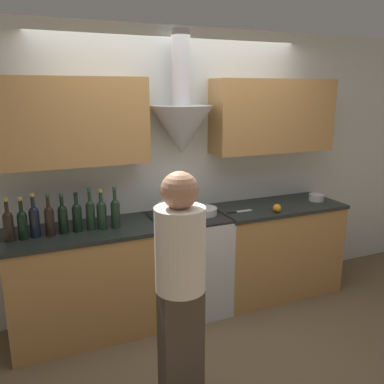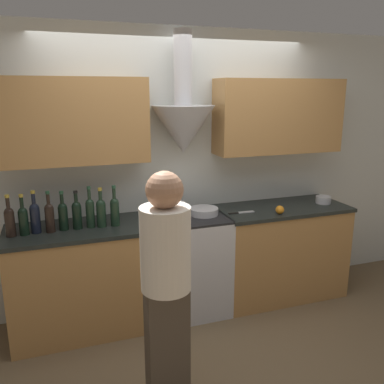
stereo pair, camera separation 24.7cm
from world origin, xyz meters
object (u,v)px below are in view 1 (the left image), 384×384
at_px(wine_bottle_2, 34,220).
at_px(wine_bottle_6, 90,213).
at_px(person_foreground_left, 180,286).
at_px(wine_bottle_0, 8,224).
at_px(wine_bottle_8, 115,211).
at_px(mixing_bowl, 203,211).
at_px(saucepan, 316,197).
at_px(wine_bottle_4, 63,217).
at_px(wine_bottle_1, 22,223).
at_px(stock_pot, 171,210).
at_px(stove_range, 188,263).
at_px(orange_fruit, 277,208).
at_px(wine_bottle_5, 77,216).
at_px(wine_bottle_3, 49,219).
at_px(wine_bottle_7, 102,213).

distance_m(wine_bottle_2, wine_bottle_6, 0.43).
bearing_deg(person_foreground_left, wine_bottle_0, 129.68).
xyz_separation_m(wine_bottle_6, wine_bottle_8, (0.20, -0.02, -0.00)).
height_order(mixing_bowl, saucepan, saucepan).
bearing_deg(wine_bottle_6, wine_bottle_4, 178.72).
height_order(wine_bottle_8, mixing_bowl, wine_bottle_8).
height_order(wine_bottle_1, stock_pot, wine_bottle_1).
xyz_separation_m(wine_bottle_1, stock_pot, (1.23, 0.06, -0.06)).
relative_size(stove_range, wine_bottle_2, 2.70).
xyz_separation_m(wine_bottle_2, saucepan, (2.72, -0.01, -0.10)).
xyz_separation_m(wine_bottle_8, person_foreground_left, (0.13, -1.13, -0.17)).
bearing_deg(orange_fruit, wine_bottle_6, 173.59).
height_order(stove_range, wine_bottle_2, wine_bottle_2).
relative_size(orange_fruit, person_foreground_left, 0.05).
height_order(wine_bottle_5, orange_fruit, wine_bottle_5).
bearing_deg(wine_bottle_3, wine_bottle_8, -0.26).
bearing_deg(wine_bottle_6, stock_pot, 3.09).
relative_size(mixing_bowl, person_foreground_left, 0.16).
xyz_separation_m(saucepan, person_foreground_left, (-1.97, -1.14, -0.07)).
bearing_deg(stock_pot, saucepan, -1.85).
bearing_deg(stove_range, wine_bottle_8, -176.19).
bearing_deg(wine_bottle_8, stove_range, 3.81).
height_order(wine_bottle_5, mixing_bowl, wine_bottle_5).
xyz_separation_m(wine_bottle_7, saucepan, (2.21, 0.01, -0.10)).
height_order(wine_bottle_1, wine_bottle_7, wine_bottle_7).
distance_m(wine_bottle_5, saucepan, 2.40).
distance_m(stock_pot, saucepan, 1.58).
distance_m(wine_bottle_6, saucepan, 2.30).
bearing_deg(wine_bottle_8, wine_bottle_4, 176.02).
height_order(stove_range, stock_pot, stock_pot).
xyz_separation_m(wine_bottle_5, wine_bottle_6, (0.11, 0.00, 0.01)).
distance_m(wine_bottle_0, wine_bottle_4, 0.40).
bearing_deg(person_foreground_left, wine_bottle_5, 110.69).
relative_size(wine_bottle_6, wine_bottle_7, 1.04).
relative_size(wine_bottle_0, wine_bottle_3, 0.99).
bearing_deg(wine_bottle_1, wine_bottle_0, -177.91).
bearing_deg(orange_fruit, wine_bottle_7, 173.91).
height_order(stock_pot, mixing_bowl, stock_pot).
height_order(wine_bottle_4, mixing_bowl, wine_bottle_4).
relative_size(wine_bottle_6, mixing_bowl, 1.33).
xyz_separation_m(wine_bottle_1, wine_bottle_4, (0.30, 0.02, 0.00)).
bearing_deg(mixing_bowl, wine_bottle_7, -177.77).
distance_m(stove_range, mixing_bowl, 0.52).
bearing_deg(wine_bottle_5, wine_bottle_6, 1.51).
distance_m(wine_bottle_3, person_foreground_left, 1.32).
height_order(wine_bottle_3, wine_bottle_8, wine_bottle_8).
xyz_separation_m(wine_bottle_3, wine_bottle_8, (0.52, -0.00, 0.00)).
bearing_deg(wine_bottle_1, wine_bottle_8, -0.46).
bearing_deg(wine_bottle_0, wine_bottle_1, 2.09).
distance_m(wine_bottle_1, stock_pot, 1.23).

